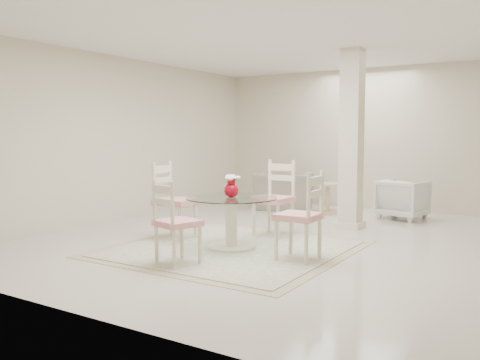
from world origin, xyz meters
The scene contains 13 objects.
ground centered at (0.00, 0.00, 0.00)m, with size 7.00×7.00×0.00m, color beige.
room_shell centered at (0.00, 0.00, 1.86)m, with size 6.02×7.02×2.71m.
column centered at (0.50, 1.30, 1.35)m, with size 0.30×0.30×2.70m, color beige.
area_rug centered at (-0.22, -0.92, 0.01)m, with size 2.77×2.77×0.02m.
dining_table centered at (-0.22, -0.92, 0.33)m, with size 1.13×1.13×0.65m.
red_vase centered at (-0.22, -0.92, 0.79)m, with size 0.21×0.20×0.28m.
dining_chair_east centered at (0.80, -1.00, 0.59)m, with size 0.45×0.45×1.12m.
dining_chair_north centered at (-0.14, 0.10, 0.62)m, with size 0.50×0.50×1.18m.
dining_chair_west centered at (-1.24, -0.86, 0.61)m, with size 0.52×0.52×1.17m.
dining_chair_south centered at (-0.32, -1.93, 0.54)m, with size 0.51×0.51×1.03m.
recliner_taupe centered at (-1.28, 2.54, 0.35)m, with size 1.08×0.95×0.70m, color gray.
armchair_white centered at (0.96, 2.59, 0.33)m, with size 0.71×0.73×0.67m, color silver.
side_table centered at (-0.34, 2.46, 0.25)m, with size 0.53×0.53×0.55m.
Camera 1 is at (3.17, -6.12, 1.41)m, focal length 38.00 mm.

